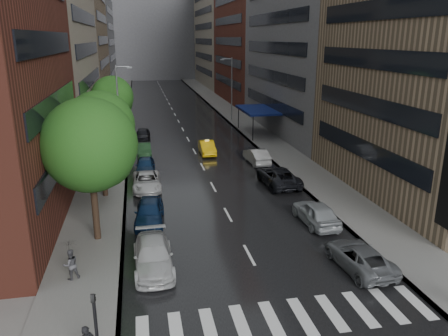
{
  "coord_description": "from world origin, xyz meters",
  "views": [
    {
      "loc": [
        -5.76,
        -17.67,
        11.9
      ],
      "look_at": [
        0.0,
        11.4,
        3.0
      ],
      "focal_mm": 35.0,
      "sensor_mm": 36.0,
      "label": 1
    }
  ],
  "objects": [
    {
      "name": "street_lamp_right",
      "position": [
        7.72,
        45.0,
        4.89
      ],
      "size": [
        1.74,
        0.22,
        9.0
      ],
      "color": "gray",
      "rests_on": "sidewalk_right"
    },
    {
      "name": "tree_mid",
      "position": [
        -8.6,
        15.3,
        5.62
      ],
      "size": [
        5.15,
        5.15,
        8.21
      ],
      "color": "#382619",
      "rests_on": "ground"
    },
    {
      "name": "sidewalk_right",
      "position": [
        9.0,
        50.0,
        0.07
      ],
      "size": [
        4.0,
        140.0,
        0.15
      ],
      "primitive_type": "cube",
      "color": "gray",
      "rests_on": "ground"
    },
    {
      "name": "ped_black_umbrella",
      "position": [
        -9.51,
        3.03,
        1.39
      ],
      "size": [
        0.97,
        0.98,
        2.09
      ],
      "color": "#4A4A4E",
      "rests_on": "sidewalk_left"
    },
    {
      "name": "road",
      "position": [
        0.0,
        50.0,
        0.01
      ],
      "size": [
        14.0,
        140.0,
        0.01
      ],
      "primitive_type": "cube",
      "color": "black",
      "rests_on": "ground"
    },
    {
      "name": "traffic_light",
      "position": [
        -7.6,
        -4.22,
        2.23
      ],
      "size": [
        0.18,
        0.15,
        3.45
      ],
      "color": "black",
      "rests_on": "sidewalk_left"
    },
    {
      "name": "tree_near",
      "position": [
        -8.6,
        7.61,
        5.98
      ],
      "size": [
        5.48,
        5.48,
        8.74
      ],
      "color": "#382619",
      "rests_on": "ground"
    },
    {
      "name": "tree_far",
      "position": [
        -8.6,
        34.42,
        5.27
      ],
      "size": [
        4.84,
        4.84,
        7.71
      ],
      "color": "#382619",
      "rests_on": "ground"
    },
    {
      "name": "awning",
      "position": [
        8.98,
        35.0,
        3.13
      ],
      "size": [
        4.0,
        8.0,
        3.12
      ],
      "color": "navy",
      "rests_on": "sidewalk_right"
    },
    {
      "name": "ground",
      "position": [
        0.0,
        0.0,
        0.0
      ],
      "size": [
        220.0,
        220.0,
        0.0
      ],
      "primitive_type": "plane",
      "color": "gray",
      "rests_on": "ground"
    },
    {
      "name": "parked_cars_left",
      "position": [
        -5.4,
        16.89,
        0.72
      ],
      "size": [
        2.25,
        35.63,
        1.55
      ],
      "color": "silver",
      "rests_on": "ground"
    },
    {
      "name": "crosswalk",
      "position": [
        0.2,
        -2.0,
        0.01
      ],
      "size": [
        13.15,
        2.8,
        0.01
      ],
      "color": "silver",
      "rests_on": "ground"
    },
    {
      "name": "buildings_left",
      "position": [
        -15.0,
        58.79,
        15.99
      ],
      "size": [
        8.0,
        108.0,
        38.0
      ],
      "color": "maroon",
      "rests_on": "ground"
    },
    {
      "name": "parked_cars_right",
      "position": [
        5.4,
        11.46,
        0.74
      ],
      "size": [
        2.76,
        25.49,
        1.57
      ],
      "color": "slate",
      "rests_on": "ground"
    },
    {
      "name": "building_far",
      "position": [
        0.0,
        118.0,
        16.0
      ],
      "size": [
        40.0,
        14.0,
        32.0
      ],
      "primitive_type": "cube",
      "color": "slate",
      "rests_on": "ground"
    },
    {
      "name": "sidewalk_left",
      "position": [
        -9.0,
        50.0,
        0.07
      ],
      "size": [
        4.0,
        140.0,
        0.15
      ],
      "primitive_type": "cube",
      "color": "gray",
      "rests_on": "ground"
    },
    {
      "name": "street_lamp_left",
      "position": [
        -7.72,
        30.0,
        4.89
      ],
      "size": [
        1.74,
        0.22,
        9.0
      ],
      "color": "gray",
      "rests_on": "sidewalk_left"
    },
    {
      "name": "taxi",
      "position": [
        1.18,
        26.65,
        0.7
      ],
      "size": [
        1.53,
        4.24,
        1.39
      ],
      "primitive_type": "imported",
      "rotation": [
        0.0,
        0.0,
        -0.01
      ],
      "color": "yellow",
      "rests_on": "ground"
    },
    {
      "name": "buildings_right",
      "position": [
        15.0,
        56.7,
        15.03
      ],
      "size": [
        8.05,
        109.1,
        36.0
      ],
      "color": "#937A5B",
      "rests_on": "ground"
    }
  ]
}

